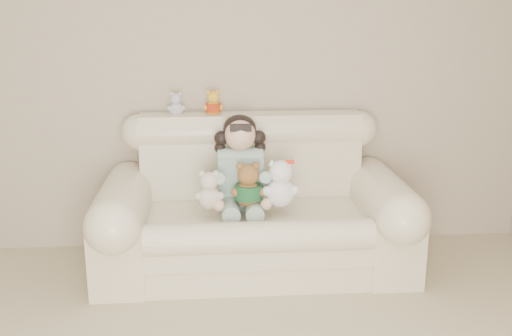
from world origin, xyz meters
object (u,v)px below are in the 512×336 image
at_px(brown_teddy, 248,181).
at_px(white_cat, 281,178).
at_px(cream_teddy, 209,186).
at_px(seated_child, 240,162).
at_px(sofa, 255,198).

distance_m(brown_teddy, white_cat, 0.21).
height_order(white_cat, cream_teddy, white_cat).
bearing_deg(white_cat, cream_teddy, 172.13).
xyz_separation_m(seated_child, white_cat, (0.25, -0.22, -0.06)).
xyz_separation_m(sofa, white_cat, (0.16, -0.14, 0.17)).
relative_size(sofa, brown_teddy, 6.06).
height_order(sofa, white_cat, sofa).
xyz_separation_m(sofa, cream_teddy, (-0.30, -0.15, 0.13)).
xyz_separation_m(seated_child, cream_teddy, (-0.21, -0.23, -0.10)).
height_order(sofa, brown_teddy, sofa).
xyz_separation_m(brown_teddy, white_cat, (0.21, -0.01, 0.02)).
relative_size(sofa, seated_child, 3.22).
bearing_deg(sofa, white_cat, -41.99).
height_order(sofa, cream_teddy, sofa).
bearing_deg(sofa, brown_teddy, -112.63).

